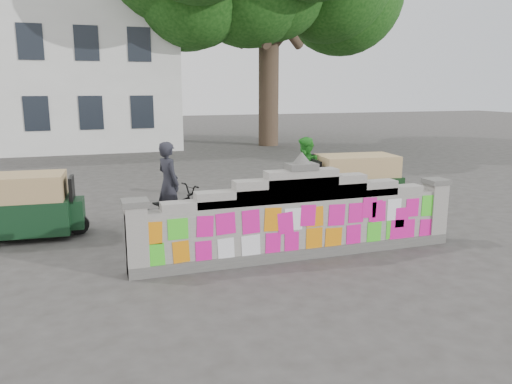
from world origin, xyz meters
TOP-DOWN VIEW (x-y plane):
  - ground at (0.00, 0.00)m, footprint 100.00×100.00m
  - parapet_wall at (-0.00, -0.01)m, footprint 6.48×0.44m
  - building at (-7.00, 21.98)m, footprint 16.00×10.00m
  - cyclist_bike at (-2.10, 2.30)m, footprint 2.13×1.37m
  - cyclist_rider at (-2.10, 2.30)m, footprint 0.63×0.76m
  - pedestrian at (1.80, 3.73)m, footprint 0.88×1.04m
  - rickshaw_left at (-5.13, 3.03)m, footprint 2.53×1.30m
  - rickshaw_right at (2.96, 3.20)m, footprint 2.61×1.39m

SIDE VIEW (x-z plane):
  - ground at x=0.00m, z-range 0.00..0.00m
  - cyclist_bike at x=-2.10m, z-range 0.00..1.06m
  - rickshaw_left at x=-5.13m, z-range 0.03..1.41m
  - rickshaw_right at x=2.96m, z-range 0.03..1.44m
  - parapet_wall at x=0.00m, z-range -0.26..1.75m
  - cyclist_rider at x=-2.10m, z-range 0.00..1.79m
  - pedestrian at x=1.80m, z-range 0.00..1.88m
  - building at x=-7.00m, z-range -0.44..8.46m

